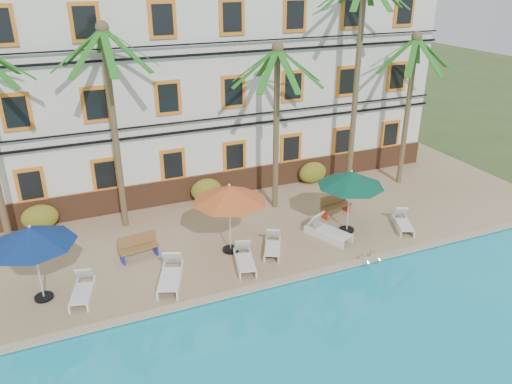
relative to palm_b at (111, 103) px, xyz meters
name	(u,v)px	position (x,y,z in m)	size (l,w,h in m)	color
ground	(264,277)	(4.05, -5.57, -5.58)	(100.00, 100.00, 0.00)	#384C23
pool_deck	(219,217)	(4.05, -0.57, -5.45)	(30.00, 12.00, 0.25)	tan
pool_coping	(274,283)	(4.05, -6.47, -5.30)	(30.00, 0.35, 0.06)	tan
hotel_building	(183,79)	(4.05, 4.41, -0.21)	(25.40, 6.44, 10.22)	silver
palm_b	(111,103)	(0.00, 0.00, 0.00)	(4.00, 4.00, 8.38)	brown
palm_c	(277,105)	(6.70, -0.80, -0.56)	(4.00, 4.00, 7.41)	brown
palm_d	(358,59)	(10.91, -0.39, 1.06)	(4.00, 4.00, 10.27)	brown
palm_e	(410,89)	(13.81, -0.66, -0.52)	(4.00, 4.00, 7.48)	brown
shrub_left	(40,217)	(-3.33, 1.03, -4.78)	(1.50, 0.90, 1.10)	#2B4F16
shrub_mid	(206,190)	(3.97, 1.03, -4.78)	(1.50, 0.90, 1.10)	#2B4F16
shrub_right	(312,172)	(9.66, 1.03, -4.78)	(1.50, 0.90, 1.10)	#2B4F16
umbrella_blue	(31,236)	(-3.40, -4.24, -2.97)	(2.77, 2.77, 2.76)	black
umbrella_red	(229,194)	(3.43, -3.76, -2.90)	(2.85, 2.85, 2.84)	black
umbrella_green	(351,179)	(8.49, -4.12, -2.98)	(2.75, 2.75, 2.75)	black
lounger_a	(83,290)	(-2.16, -4.64, -5.06)	(1.06, 1.86, 0.83)	silver
lounger_b	(171,275)	(0.75, -5.00, -5.02)	(1.40, 2.16, 0.96)	silver
lounger_c	(245,259)	(3.53, -4.97, -5.05)	(1.04, 1.89, 0.85)	silver
lounger_d	(272,246)	(4.91, -4.44, -5.08)	(1.28, 1.73, 0.78)	silver
lounger_e	(327,230)	(7.45, -4.27, -5.02)	(1.44, 2.10, 0.94)	silver
lounger_f	(403,223)	(10.81, -4.83, -5.07)	(1.23, 1.76, 0.79)	silver
bench_left	(138,246)	(0.03, -2.85, -4.86)	(1.55, 0.70, 0.93)	olive
bench_right	(335,205)	(8.80, -2.59, -4.86)	(1.56, 0.73, 0.93)	olive
pool_ladder	(369,262)	(7.93, -6.57, -5.33)	(0.54, 0.74, 0.74)	silver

